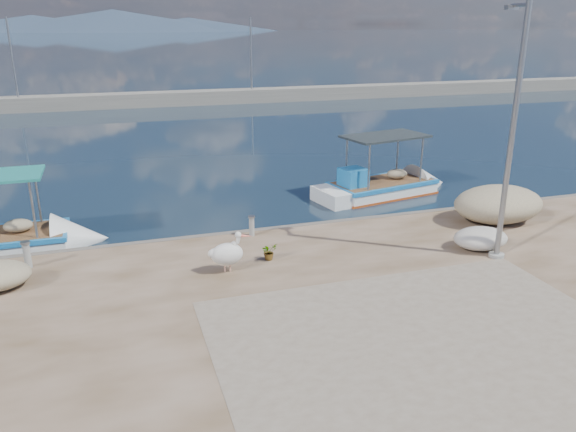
# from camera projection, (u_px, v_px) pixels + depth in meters

# --- Properties ---
(ground) EXTENTS (1400.00, 1400.00, 0.00)m
(ground) POSITION_uv_depth(u_px,v_px,m) (333.00, 310.00, 14.37)
(ground) COLOR #162635
(ground) RESTS_ON ground
(quay_patch) EXTENTS (9.00, 7.00, 0.01)m
(quay_patch) POSITION_uv_depth(u_px,v_px,m) (431.00, 347.00, 11.79)
(quay_patch) COLOR gray
(quay_patch) RESTS_ON quay
(breakwater) EXTENTS (120.00, 2.20, 7.50)m
(breakwater) POSITION_uv_depth(u_px,v_px,m) (165.00, 99.00, 50.22)
(breakwater) COLOR gray
(breakwater) RESTS_ON ground
(mountains) EXTENTS (370.00, 280.00, 22.00)m
(mountains) POSITION_uv_depth(u_px,v_px,m) (108.00, 22.00, 598.33)
(mountains) COLOR #28384C
(mountains) RESTS_ON ground
(boat_right) EXTENTS (6.52, 3.25, 3.00)m
(boat_right) POSITION_uv_depth(u_px,v_px,m) (381.00, 190.00, 23.95)
(boat_right) COLOR white
(boat_right) RESTS_ON ground
(pelican) EXTENTS (1.21, 0.68, 1.15)m
(pelican) POSITION_uv_depth(u_px,v_px,m) (228.00, 253.00, 15.20)
(pelican) COLOR tan
(pelican) RESTS_ON quay
(lamp_post) EXTENTS (0.44, 0.96, 7.00)m
(lamp_post) POSITION_uv_depth(u_px,v_px,m) (510.00, 145.00, 15.33)
(lamp_post) COLOR gray
(lamp_post) RESTS_ON quay
(bollard_near) EXTENTS (0.22, 0.22, 0.67)m
(bollard_near) POSITION_uv_depth(u_px,v_px,m) (252.00, 225.00, 17.87)
(bollard_near) COLOR gray
(bollard_near) RESTS_ON quay
(bollard_far) EXTENTS (0.26, 0.26, 0.78)m
(bollard_far) POSITION_uv_depth(u_px,v_px,m) (27.00, 254.00, 15.50)
(bollard_far) COLOR gray
(bollard_far) RESTS_ON quay
(potted_plant) EXTENTS (0.55, 0.51, 0.49)m
(potted_plant) POSITION_uv_depth(u_px,v_px,m) (269.00, 251.00, 16.11)
(potted_plant) COLOR #33722D
(potted_plant) RESTS_ON quay
(net_pile_c) EXTENTS (3.17, 2.27, 1.25)m
(net_pile_c) POSITION_uv_depth(u_px,v_px,m) (498.00, 204.00, 19.11)
(net_pile_c) COLOR #C1B28F
(net_pile_c) RESTS_ON quay
(net_pile_d) EXTENTS (1.70, 1.27, 0.64)m
(net_pile_d) POSITION_uv_depth(u_px,v_px,m) (481.00, 238.00, 16.90)
(net_pile_d) COLOR beige
(net_pile_d) RESTS_ON quay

